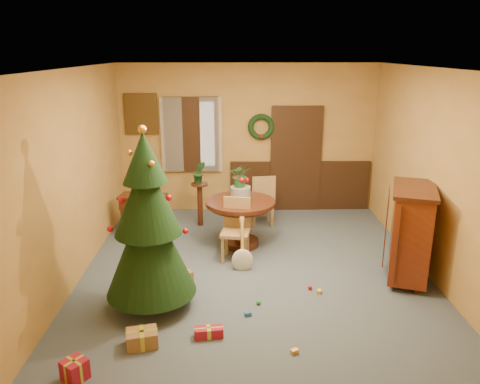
{
  "coord_description": "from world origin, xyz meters",
  "views": [
    {
      "loc": [
        -0.33,
        -6.33,
        3.13
      ],
      "look_at": [
        -0.2,
        0.4,
        1.08
      ],
      "focal_mm": 35.0,
      "sensor_mm": 36.0,
      "label": 1
    }
  ],
  "objects_px": {
    "christmas_tree": "(148,225)",
    "sideboard": "(410,231)",
    "dining_table": "(240,214)",
    "writing_desk": "(143,205)",
    "chair_near": "(236,227)"
  },
  "relations": [
    {
      "from": "christmas_tree",
      "to": "sideboard",
      "type": "relative_size",
      "value": 1.71
    },
    {
      "from": "sideboard",
      "to": "dining_table",
      "type": "bearing_deg",
      "value": 152.4
    },
    {
      "from": "dining_table",
      "to": "christmas_tree",
      "type": "distance_m",
      "value": 2.29
    },
    {
      "from": "dining_table",
      "to": "writing_desk",
      "type": "height_order",
      "value": "dining_table"
    },
    {
      "from": "writing_desk",
      "to": "sideboard",
      "type": "relative_size",
      "value": 0.63
    },
    {
      "from": "christmas_tree",
      "to": "writing_desk",
      "type": "height_order",
      "value": "christmas_tree"
    },
    {
      "from": "christmas_tree",
      "to": "sideboard",
      "type": "bearing_deg",
      "value": 11.0
    },
    {
      "from": "christmas_tree",
      "to": "dining_table",
      "type": "bearing_deg",
      "value": 58.66
    },
    {
      "from": "chair_near",
      "to": "christmas_tree",
      "type": "distance_m",
      "value": 1.87
    },
    {
      "from": "chair_near",
      "to": "writing_desk",
      "type": "relative_size",
      "value": 1.13
    },
    {
      "from": "dining_table",
      "to": "sideboard",
      "type": "relative_size",
      "value": 0.84
    },
    {
      "from": "writing_desk",
      "to": "dining_table",
      "type": "bearing_deg",
      "value": -18.46
    },
    {
      "from": "dining_table",
      "to": "christmas_tree",
      "type": "xyz_separation_m",
      "value": [
        -1.16,
        -1.9,
        0.55
      ]
    },
    {
      "from": "writing_desk",
      "to": "sideboard",
      "type": "distance_m",
      "value": 4.41
    },
    {
      "from": "chair_near",
      "to": "writing_desk",
      "type": "height_order",
      "value": "chair_near"
    }
  ]
}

